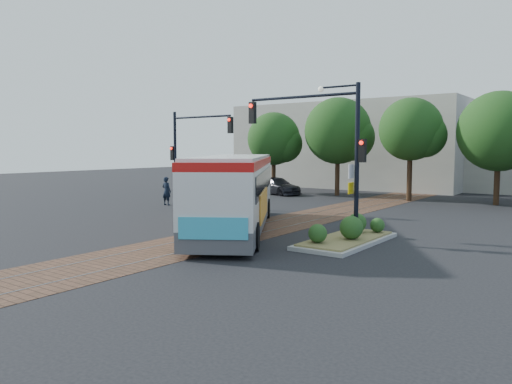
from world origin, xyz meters
TOP-DOWN VIEW (x-y plane):
  - ground at (0.00, 0.00)m, footprint 120.00×120.00m
  - trackbed at (0.00, 4.00)m, footprint 3.60×40.00m
  - tree_row at (1.21, 16.42)m, footprint 26.40×5.60m
  - warehouses at (-0.53, 28.75)m, footprint 40.00×13.00m
  - city_bus at (-0.66, -1.10)m, footprint 8.85×12.09m
  - traffic_island at (4.82, -0.90)m, footprint 2.20×5.20m
  - signal_pole_main at (3.86, -0.81)m, footprint 5.49×0.46m
  - signal_pole_left at (-8.37, 4.00)m, footprint 4.99×0.34m
  - officer at (-10.49, 4.15)m, footprint 0.71×0.49m
  - parked_car at (-8.93, 14.81)m, footprint 5.03×3.10m

SIDE VIEW (x-z plane):
  - ground at x=0.00m, z-range 0.00..0.00m
  - trackbed at x=0.00m, z-range 0.00..0.02m
  - traffic_island at x=4.82m, z-range -0.24..0.89m
  - parked_car at x=-8.93m, z-range 0.00..1.36m
  - officer at x=-10.49m, z-range 0.00..1.86m
  - city_bus at x=-0.66m, z-range 0.19..3.56m
  - warehouses at x=-0.53m, z-range -0.19..7.81m
  - signal_pole_left at x=-8.37m, z-range 0.86..6.86m
  - signal_pole_main at x=3.86m, z-range 1.16..7.16m
  - tree_row at x=1.21m, z-range 1.01..8.69m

